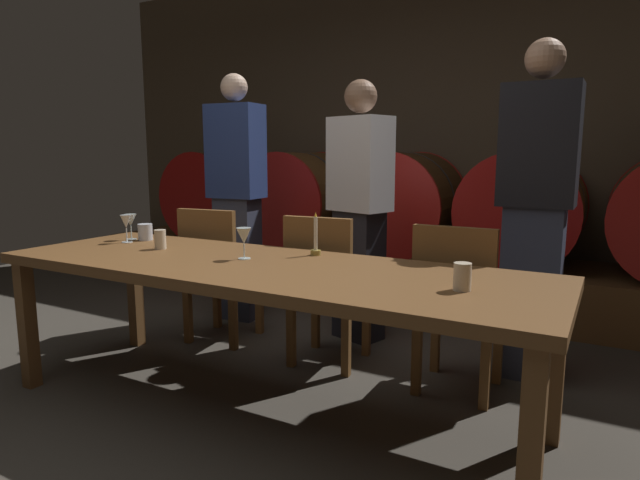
{
  "coord_description": "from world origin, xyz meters",
  "views": [
    {
      "loc": [
        1.55,
        -1.61,
        1.22
      ],
      "look_at": [
        0.3,
        0.67,
        0.8
      ],
      "focal_mm": 30.16,
      "sensor_mm": 36.0,
      "label": 1
    }
  ],
  "objects_px": {
    "dining_table": "(261,277)",
    "candle_center": "(316,243)",
    "wine_barrel_left": "(301,199)",
    "chair_center": "(325,283)",
    "chair_left": "(217,268)",
    "wine_glass_left": "(131,221)",
    "wine_barrel_far_left": "(221,195)",
    "wine_glass_right": "(244,237)",
    "wine_glass_center": "(126,223)",
    "guest_center": "(359,210)",
    "guest_right": "(535,210)",
    "cup_right": "(462,277)",
    "cup_center": "(160,239)",
    "guest_left": "(237,196)",
    "wine_barrel_center": "(404,204)",
    "cup_left": "(145,232)",
    "chair_right": "(457,302)",
    "wine_barrel_right": "(523,210)"
  },
  "relations": [
    {
      "from": "wine_barrel_right",
      "to": "cup_center",
      "type": "relative_size",
      "value": 8.33
    },
    {
      "from": "dining_table",
      "to": "chair_center",
      "type": "relative_size",
      "value": 2.99
    },
    {
      "from": "wine_barrel_center",
      "to": "cup_left",
      "type": "height_order",
      "value": "wine_barrel_center"
    },
    {
      "from": "wine_barrel_left",
      "to": "cup_right",
      "type": "distance_m",
      "value": 3.06
    },
    {
      "from": "guest_right",
      "to": "candle_center",
      "type": "height_order",
      "value": "guest_right"
    },
    {
      "from": "wine_barrel_left",
      "to": "guest_center",
      "type": "distance_m",
      "value": 1.51
    },
    {
      "from": "wine_barrel_right",
      "to": "dining_table",
      "type": "relative_size",
      "value": 0.32
    },
    {
      "from": "wine_barrel_center",
      "to": "wine_glass_left",
      "type": "bearing_deg",
      "value": -115.0
    },
    {
      "from": "guest_right",
      "to": "wine_glass_center",
      "type": "xyz_separation_m",
      "value": [
        -2.05,
        -0.93,
        -0.09
      ]
    },
    {
      "from": "wine_glass_left",
      "to": "cup_right",
      "type": "distance_m",
      "value": 2.02
    },
    {
      "from": "wine_barrel_left",
      "to": "wine_barrel_right",
      "type": "relative_size",
      "value": 1.0
    },
    {
      "from": "wine_glass_left",
      "to": "wine_glass_center",
      "type": "xyz_separation_m",
      "value": [
        0.06,
        -0.09,
        0.0
      ]
    },
    {
      "from": "wine_glass_center",
      "to": "cup_right",
      "type": "distance_m",
      "value": 1.95
    },
    {
      "from": "guest_center",
      "to": "wine_glass_right",
      "type": "height_order",
      "value": "guest_center"
    },
    {
      "from": "guest_left",
      "to": "cup_center",
      "type": "relative_size",
      "value": 17.34
    },
    {
      "from": "chair_right",
      "to": "wine_glass_left",
      "type": "bearing_deg",
      "value": 12.16
    },
    {
      "from": "chair_right",
      "to": "guest_left",
      "type": "bearing_deg",
      "value": -17.34
    },
    {
      "from": "wine_barrel_far_left",
      "to": "wine_glass_center",
      "type": "height_order",
      "value": "wine_barrel_far_left"
    },
    {
      "from": "chair_center",
      "to": "wine_glass_right",
      "type": "relative_size",
      "value": 5.84
    },
    {
      "from": "guest_center",
      "to": "cup_right",
      "type": "xyz_separation_m",
      "value": [
        0.98,
        -1.21,
        -0.09
      ]
    },
    {
      "from": "wine_glass_center",
      "to": "cup_center",
      "type": "relative_size",
      "value": 1.54
    },
    {
      "from": "chair_left",
      "to": "cup_right",
      "type": "bearing_deg",
      "value": 151.45
    },
    {
      "from": "wine_glass_center",
      "to": "cup_center",
      "type": "xyz_separation_m",
      "value": [
        0.32,
        -0.06,
        -0.06
      ]
    },
    {
      "from": "guest_center",
      "to": "candle_center",
      "type": "bearing_deg",
      "value": 118.03
    },
    {
      "from": "guest_center",
      "to": "candle_center",
      "type": "distance_m",
      "value": 0.89
    },
    {
      "from": "wine_barrel_far_left",
      "to": "wine_glass_center",
      "type": "bearing_deg",
      "value": -63.68
    },
    {
      "from": "wine_barrel_right",
      "to": "chair_left",
      "type": "xyz_separation_m",
      "value": [
        -1.62,
        -1.57,
        -0.32
      ]
    },
    {
      "from": "dining_table",
      "to": "candle_center",
      "type": "bearing_deg",
      "value": 68.86
    },
    {
      "from": "cup_center",
      "to": "wine_barrel_far_left",
      "type": "bearing_deg",
      "value": 122.18
    },
    {
      "from": "wine_barrel_right",
      "to": "cup_center",
      "type": "height_order",
      "value": "wine_barrel_right"
    },
    {
      "from": "wine_barrel_center",
      "to": "guest_left",
      "type": "height_order",
      "value": "guest_left"
    },
    {
      "from": "chair_left",
      "to": "wine_glass_left",
      "type": "relative_size",
      "value": 5.85
    },
    {
      "from": "dining_table",
      "to": "cup_center",
      "type": "distance_m",
      "value": 0.7
    },
    {
      "from": "chair_center",
      "to": "cup_center",
      "type": "height_order",
      "value": "chair_center"
    },
    {
      "from": "wine_barrel_far_left",
      "to": "wine_glass_right",
      "type": "bearing_deg",
      "value": -48.62
    },
    {
      "from": "guest_left",
      "to": "wine_glass_left",
      "type": "bearing_deg",
      "value": 83.34
    },
    {
      "from": "guest_center",
      "to": "guest_right",
      "type": "bearing_deg",
      "value": -169.1
    },
    {
      "from": "dining_table",
      "to": "candle_center",
      "type": "xyz_separation_m",
      "value": [
        0.12,
        0.3,
        0.12
      ]
    },
    {
      "from": "chair_left",
      "to": "wine_glass_center",
      "type": "relative_size",
      "value": 5.59
    },
    {
      "from": "wine_barrel_left",
      "to": "chair_center",
      "type": "xyz_separation_m",
      "value": [
        1.1,
        -1.59,
        -0.32
      ]
    },
    {
      "from": "wine_glass_center",
      "to": "chair_right",
      "type": "bearing_deg",
      "value": 16.0
    },
    {
      "from": "chair_center",
      "to": "wine_glass_left",
      "type": "relative_size",
      "value": 5.85
    },
    {
      "from": "wine_barrel_right",
      "to": "cup_left",
      "type": "distance_m",
      "value": 2.68
    },
    {
      "from": "wine_glass_right",
      "to": "wine_glass_left",
      "type": "bearing_deg",
      "value": 170.61
    },
    {
      "from": "chair_center",
      "to": "cup_right",
      "type": "bearing_deg",
      "value": 139.13
    },
    {
      "from": "dining_table",
      "to": "wine_glass_right",
      "type": "relative_size",
      "value": 17.46
    },
    {
      "from": "cup_right",
      "to": "dining_table",
      "type": "bearing_deg",
      "value": 177.36
    },
    {
      "from": "wine_barrel_right",
      "to": "wine_barrel_center",
      "type": "bearing_deg",
      "value": 180.0
    },
    {
      "from": "wine_barrel_far_left",
      "to": "dining_table",
      "type": "xyz_separation_m",
      "value": [
        2.05,
        -2.23,
        -0.15
      ]
    },
    {
      "from": "wine_glass_center",
      "to": "cup_left",
      "type": "bearing_deg",
      "value": 76.05
    }
  ]
}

